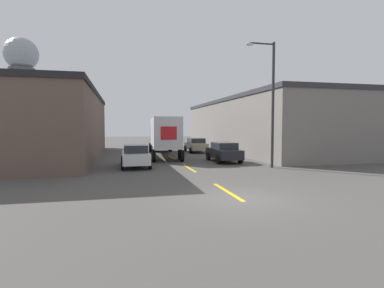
{
  "coord_description": "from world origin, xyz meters",
  "views": [
    {
      "loc": [
        -4.66,
        -11.29,
        2.95
      ],
      "look_at": [
        0.61,
        11.04,
        1.62
      ],
      "focal_mm": 28.0,
      "sensor_mm": 36.0,
      "label": 1
    }
  ],
  "objects_px": {
    "water_tower": "(21,55)",
    "semi_truck": "(163,133)",
    "parked_car_right_far": "(196,145)",
    "parked_car_left_far": "(135,155)",
    "parked_car_right_mid": "(224,152)",
    "street_lamp": "(270,97)"
  },
  "relations": [
    {
      "from": "semi_truck",
      "to": "street_lamp",
      "type": "height_order",
      "value": "street_lamp"
    },
    {
      "from": "parked_car_right_far",
      "to": "parked_car_left_far",
      "type": "xyz_separation_m",
      "value": [
        -7.38,
        -11.32,
        0.0
      ]
    },
    {
      "from": "parked_car_right_far",
      "to": "water_tower",
      "type": "xyz_separation_m",
      "value": [
        -24.24,
        21.52,
        13.82
      ]
    },
    {
      "from": "water_tower",
      "to": "semi_truck",
      "type": "bearing_deg",
      "value": -50.61
    },
    {
      "from": "semi_truck",
      "to": "parked_car_right_far",
      "type": "height_order",
      "value": "semi_truck"
    },
    {
      "from": "semi_truck",
      "to": "parked_car_left_far",
      "type": "height_order",
      "value": "semi_truck"
    },
    {
      "from": "parked_car_right_far",
      "to": "parked_car_left_far",
      "type": "relative_size",
      "value": 1.0
    },
    {
      "from": "parked_car_left_far",
      "to": "water_tower",
      "type": "height_order",
      "value": "water_tower"
    },
    {
      "from": "semi_truck",
      "to": "parked_car_left_far",
      "type": "relative_size",
      "value": 3.02
    },
    {
      "from": "semi_truck",
      "to": "water_tower",
      "type": "relative_size",
      "value": 0.78
    },
    {
      "from": "parked_car_right_far",
      "to": "parked_car_left_far",
      "type": "bearing_deg",
      "value": -123.09
    },
    {
      "from": "parked_car_right_mid",
      "to": "street_lamp",
      "type": "bearing_deg",
      "value": -64.53
    },
    {
      "from": "semi_truck",
      "to": "parked_car_right_far",
      "type": "distance_m",
      "value": 5.29
    },
    {
      "from": "parked_car_right_far",
      "to": "water_tower",
      "type": "relative_size",
      "value": 0.26
    },
    {
      "from": "parked_car_right_far",
      "to": "parked_car_right_mid",
      "type": "relative_size",
      "value": 1.0
    },
    {
      "from": "parked_car_left_far",
      "to": "street_lamp",
      "type": "distance_m",
      "value": 10.59
    },
    {
      "from": "semi_truck",
      "to": "water_tower",
      "type": "xyz_separation_m",
      "value": [
        -20.04,
        24.41,
        12.42
      ]
    },
    {
      "from": "semi_truck",
      "to": "parked_car_right_mid",
      "type": "xyz_separation_m",
      "value": [
        4.2,
        -6.82,
        -1.41
      ]
    },
    {
      "from": "semi_truck",
      "to": "parked_car_right_mid",
      "type": "distance_m",
      "value": 8.13
    },
    {
      "from": "parked_car_right_mid",
      "to": "street_lamp",
      "type": "xyz_separation_m",
      "value": [
        1.99,
        -4.18,
        4.23
      ]
    },
    {
      "from": "parked_car_right_mid",
      "to": "parked_car_right_far",
      "type": "bearing_deg",
      "value": 90.0
    },
    {
      "from": "water_tower",
      "to": "parked_car_left_far",
      "type": "bearing_deg",
      "value": -62.82
    }
  ]
}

